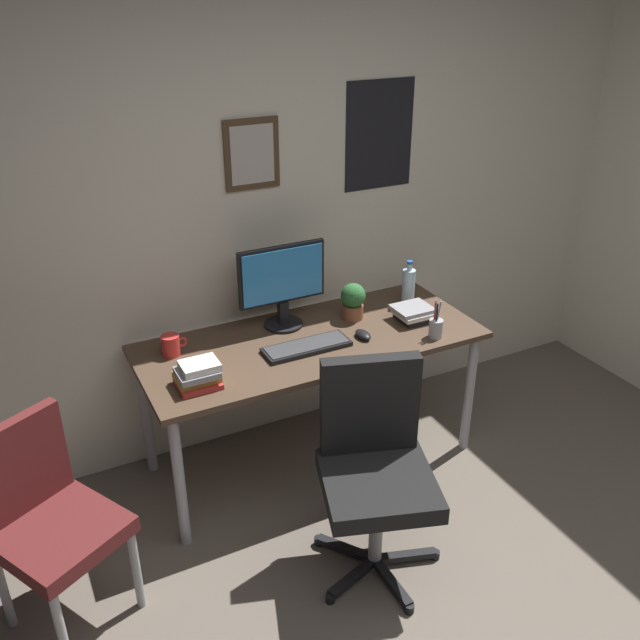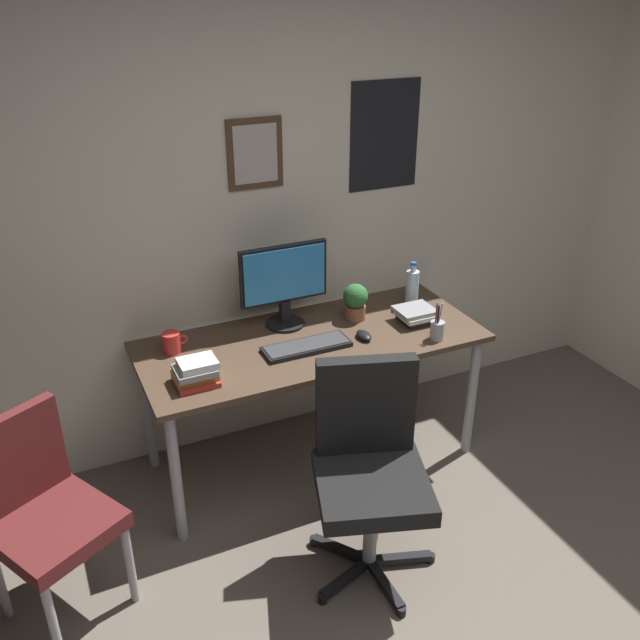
# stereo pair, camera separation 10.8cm
# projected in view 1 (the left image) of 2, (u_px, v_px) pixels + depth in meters

# --- Properties ---
(wall_back) EXTENTS (4.40, 0.10, 2.60)m
(wall_back) POSITION_uv_depth(u_px,v_px,m) (282.00, 203.00, 3.52)
(wall_back) COLOR beige
(wall_back) RESTS_ON ground_plane
(desk) EXTENTS (1.71, 0.71, 0.73)m
(desk) POSITION_uv_depth(u_px,v_px,m) (311.00, 352.00, 3.44)
(desk) COLOR #4C3828
(desk) RESTS_ON ground_plane
(office_chair) EXTENTS (0.58, 0.60, 0.95)m
(office_chair) POSITION_uv_depth(u_px,v_px,m) (374.00, 459.00, 2.88)
(office_chair) COLOR black
(office_chair) RESTS_ON ground_plane
(side_chair) EXTENTS (0.57, 0.57, 0.88)m
(side_chair) POSITION_uv_depth(u_px,v_px,m) (46.00, 514.00, 2.63)
(side_chair) COLOR #591E1E
(side_chair) RESTS_ON ground_plane
(monitor) EXTENTS (0.46, 0.20, 0.43)m
(monitor) POSITION_uv_depth(u_px,v_px,m) (282.00, 283.00, 3.43)
(monitor) COLOR black
(monitor) RESTS_ON desk
(keyboard) EXTENTS (0.43, 0.15, 0.03)m
(keyboard) POSITION_uv_depth(u_px,v_px,m) (307.00, 347.00, 3.31)
(keyboard) COLOR black
(keyboard) RESTS_ON desk
(computer_mouse) EXTENTS (0.06, 0.11, 0.04)m
(computer_mouse) POSITION_uv_depth(u_px,v_px,m) (363.00, 335.00, 3.41)
(computer_mouse) COLOR black
(computer_mouse) RESTS_ON desk
(water_bottle) EXTENTS (0.07, 0.07, 0.25)m
(water_bottle) POSITION_uv_depth(u_px,v_px,m) (408.00, 286.00, 3.72)
(water_bottle) COLOR silver
(water_bottle) RESTS_ON desk
(coffee_mug_near) EXTENTS (0.13, 0.09, 0.10)m
(coffee_mug_near) POSITION_uv_depth(u_px,v_px,m) (171.00, 345.00, 3.25)
(coffee_mug_near) COLOR red
(coffee_mug_near) RESTS_ON desk
(potted_plant) EXTENTS (0.13, 0.13, 0.19)m
(potted_plant) POSITION_uv_depth(u_px,v_px,m) (353.00, 300.00, 3.57)
(potted_plant) COLOR brown
(potted_plant) RESTS_ON desk
(pen_cup) EXTENTS (0.07, 0.07, 0.20)m
(pen_cup) POSITION_uv_depth(u_px,v_px,m) (436.00, 327.00, 3.40)
(pen_cup) COLOR #9EA0A5
(pen_cup) RESTS_ON desk
(book_stack_left) EXTENTS (0.19, 0.17, 0.07)m
(book_stack_left) POSITION_uv_depth(u_px,v_px,m) (413.00, 313.00, 3.58)
(book_stack_left) COLOR black
(book_stack_left) RESTS_ON desk
(book_stack_right) EXTENTS (0.19, 0.17, 0.11)m
(book_stack_right) POSITION_uv_depth(u_px,v_px,m) (198.00, 375.00, 3.00)
(book_stack_right) COLOR #B22D28
(book_stack_right) RESTS_ON desk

